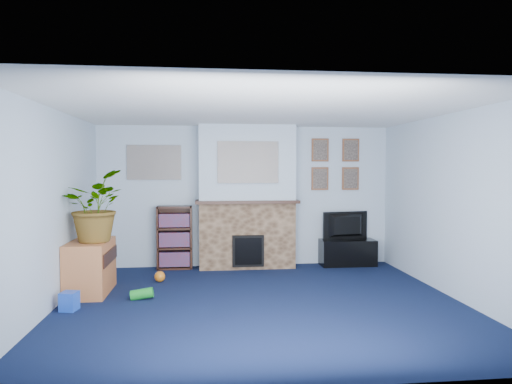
{
  "coord_description": "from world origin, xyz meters",
  "views": [
    {
      "loc": [
        -0.68,
        -5.58,
        1.68
      ],
      "look_at": [
        0.03,
        0.87,
        1.34
      ],
      "focal_mm": 32.0,
      "sensor_mm": 36.0,
      "label": 1
    }
  ],
  "objects": [
    {
      "name": "portrait_bl",
      "position": [
        1.3,
        2.23,
        1.5
      ],
      "size": [
        0.3,
        0.03,
        0.4
      ],
      "primitive_type": "cube",
      "color": "brown",
      "rests_on": "wall_back"
    },
    {
      "name": "collage_main",
      "position": [
        0.0,
        1.84,
        1.78
      ],
      "size": [
        1.0,
        0.03,
        0.68
      ],
      "primitive_type": "cube",
      "color": "gray",
      "rests_on": "chimney_breast"
    },
    {
      "name": "mantel_clock",
      "position": [
        -0.09,
        2.0,
        1.22
      ],
      "size": [
        0.1,
        0.06,
        0.14
      ],
      "primitive_type": "cube",
      "color": "gold",
      "rests_on": "chimney_breast"
    },
    {
      "name": "chimney_breast",
      "position": [
        0.0,
        2.05,
        1.18
      ],
      "size": [
        1.72,
        0.5,
        2.4
      ],
      "color": "brown",
      "rests_on": "ground"
    },
    {
      "name": "floor",
      "position": [
        0.0,
        0.0,
        0.0
      ],
      "size": [
        5.0,
        4.5,
        0.01
      ],
      "primitive_type": "cube",
      "color": "#0E1735",
      "rests_on": "ground"
    },
    {
      "name": "green_crate",
      "position": [
        -2.3,
        1.0,
        0.14
      ],
      "size": [
        0.4,
        0.37,
        0.26
      ],
      "primitive_type": "cube",
      "rotation": [
        0.0,
        0.0,
        0.41
      ],
      "color": "#198C26",
      "rests_on": "ground"
    },
    {
      "name": "portrait_tr",
      "position": [
        1.85,
        2.23,
        2.0
      ],
      "size": [
        0.3,
        0.03,
        0.4
      ],
      "primitive_type": "cube",
      "color": "brown",
      "rests_on": "wall_back"
    },
    {
      "name": "collage_left",
      "position": [
        -1.55,
        2.23,
        1.78
      ],
      "size": [
        0.9,
        0.03,
        0.58
      ],
      "primitive_type": "cube",
      "color": "gray",
      "rests_on": "wall_back"
    },
    {
      "name": "wall_right",
      "position": [
        2.5,
        0.0,
        1.2
      ],
      "size": [
        0.04,
        4.5,
        2.4
      ],
      "primitive_type": "cube",
      "color": "silver",
      "rests_on": "ground"
    },
    {
      "name": "tv_stand",
      "position": [
        1.75,
        2.03,
        0.23
      ],
      "size": [
        0.94,
        0.4,
        0.45
      ],
      "primitive_type": "cube",
      "color": "black",
      "rests_on": "ground"
    },
    {
      "name": "bookshelf",
      "position": [
        -1.21,
        2.11,
        0.5
      ],
      "size": [
        0.58,
        0.28,
        1.05
      ],
      "color": "#321A12",
      "rests_on": "ground"
    },
    {
      "name": "toy_block",
      "position": [
        -2.3,
        -0.06,
        0.11
      ],
      "size": [
        0.21,
        0.21,
        0.22
      ],
      "primitive_type": "cube",
      "rotation": [
        0.0,
        0.0,
        -0.2
      ],
      "color": "blue",
      "rests_on": "ground"
    },
    {
      "name": "wall_front",
      "position": [
        0.0,
        -2.25,
        1.2
      ],
      "size": [
        5.0,
        0.04,
        2.4
      ],
      "primitive_type": "cube",
      "color": "silver",
      "rests_on": "ground"
    },
    {
      "name": "portrait_br",
      "position": [
        1.85,
        2.23,
        1.5
      ],
      "size": [
        0.3,
        0.03,
        0.4
      ],
      "primitive_type": "cube",
      "color": "brown",
      "rests_on": "wall_back"
    },
    {
      "name": "wall_back",
      "position": [
        0.0,
        2.25,
        1.2
      ],
      "size": [
        5.0,
        0.04,
        2.4
      ],
      "primitive_type": "cube",
      "color": "silver",
      "rests_on": "ground"
    },
    {
      "name": "television",
      "position": [
        1.75,
        2.05,
        0.69
      ],
      "size": [
        0.84,
        0.25,
        0.48
      ],
      "primitive_type": "imported",
      "rotation": [
        0.0,
        0.0,
        3.32
      ],
      "color": "black",
      "rests_on": "tv_stand"
    },
    {
      "name": "potted_plant",
      "position": [
        -2.19,
        0.65,
        1.18
      ],
      "size": [
        0.97,
        1.04,
        0.95
      ],
      "primitive_type": "imported",
      "rotation": [
        0.0,
        0.0,
        1.88
      ],
      "color": "#26661E",
      "rests_on": "sideboard"
    },
    {
      "name": "mantel_teddy",
      "position": [
        -0.48,
        2.0,
        1.22
      ],
      "size": [
        0.12,
        0.12,
        0.12
      ],
      "primitive_type": "sphere",
      "color": "gray",
      "rests_on": "chimney_breast"
    },
    {
      "name": "wall_left",
      "position": [
        -2.5,
        0.0,
        1.2
      ],
      "size": [
        0.04,
        4.5,
        2.4
      ],
      "primitive_type": "cube",
      "color": "silver",
      "rests_on": "ground"
    },
    {
      "name": "toy_tube",
      "position": [
        -1.51,
        0.31,
        0.07
      ],
      "size": [
        0.3,
        0.13,
        0.17
      ],
      "primitive_type": "cylinder",
      "rotation": [
        0.0,
        1.43,
        0.0
      ],
      "color": "#198C26",
      "rests_on": "ground"
    },
    {
      "name": "mantel_can",
      "position": [
        0.77,
        2.0,
        1.21
      ],
      "size": [
        0.06,
        0.06,
        0.13
      ],
      "primitive_type": "cylinder",
      "color": "blue",
      "rests_on": "chimney_breast"
    },
    {
      "name": "mantel_candle",
      "position": [
        0.34,
        2.0,
        1.23
      ],
      "size": [
        0.05,
        0.05,
        0.17
      ],
      "primitive_type": "cylinder",
      "color": "#B2BFC6",
      "rests_on": "chimney_breast"
    },
    {
      "name": "toy_ball",
      "position": [
        -1.37,
        1.2,
        0.09
      ],
      "size": [
        0.16,
        0.16,
        0.16
      ],
      "primitive_type": "sphere",
      "color": "orange",
      "rests_on": "ground"
    },
    {
      "name": "sideboard",
      "position": [
        -2.24,
        0.7,
        0.35
      ],
      "size": [
        0.5,
        0.91,
        0.71
      ],
      "primitive_type": "cube",
      "color": "#BC6C3C",
      "rests_on": "ground"
    },
    {
      "name": "ceiling",
      "position": [
        0.0,
        0.0,
        2.4
      ],
      "size": [
        5.0,
        4.5,
        0.01
      ],
      "primitive_type": "cube",
      "color": "white",
      "rests_on": "wall_back"
    },
    {
      "name": "portrait_tl",
      "position": [
        1.3,
        2.23,
        2.0
      ],
      "size": [
        0.3,
        0.03,
        0.4
      ],
      "primitive_type": "cube",
      "color": "brown",
      "rests_on": "wall_back"
    }
  ]
}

